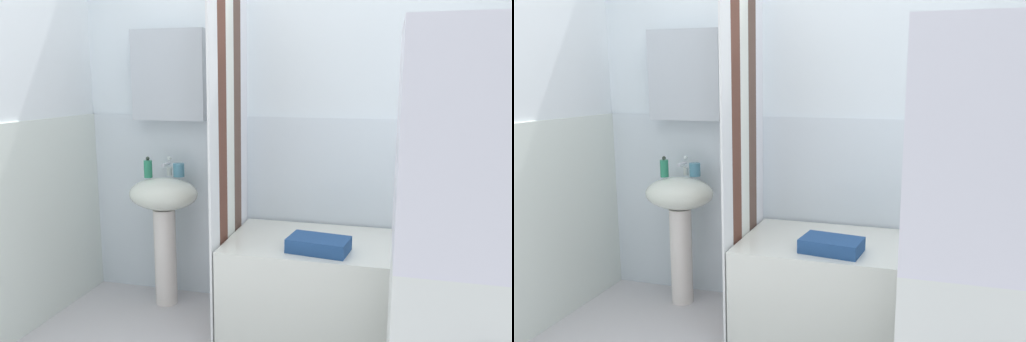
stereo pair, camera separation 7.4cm
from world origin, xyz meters
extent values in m
cube|color=white|center=(0.00, 1.27, 1.20)|extent=(3.60, 0.05, 2.40)
cube|color=silver|center=(0.00, 1.24, 0.60)|extent=(3.60, 0.02, 1.20)
cube|color=silver|center=(-0.94, 1.18, 1.45)|extent=(0.48, 0.12, 0.56)
cube|color=silver|center=(-1.54, 0.34, 0.60)|extent=(0.02, 1.81, 1.20)
cylinder|color=silver|center=(-0.94, 1.03, 0.31)|extent=(0.14, 0.14, 0.62)
ellipsoid|color=silver|center=(-0.94, 1.03, 0.72)|extent=(0.44, 0.34, 0.20)
cylinder|color=silver|center=(-0.94, 1.13, 0.85)|extent=(0.03, 0.03, 0.05)
cylinder|color=silver|center=(-0.94, 1.08, 0.90)|extent=(0.02, 0.10, 0.02)
sphere|color=silver|center=(-0.94, 1.13, 0.93)|extent=(0.03, 0.03, 0.03)
cylinder|color=#267E5B|center=(-1.04, 1.03, 0.88)|extent=(0.05, 0.05, 0.11)
sphere|color=#232E24|center=(-1.04, 1.03, 0.94)|extent=(0.02, 0.02, 0.02)
cylinder|color=teal|center=(-0.87, 1.11, 0.86)|extent=(0.07, 0.07, 0.08)
cube|color=silver|center=(0.30, 0.88, 0.27)|extent=(1.48, 0.67, 0.55)
cube|color=white|center=(-0.46, 0.61, 1.00)|extent=(0.01, 0.13, 2.00)
cube|color=brown|center=(-0.46, 0.75, 1.00)|extent=(0.01, 0.13, 2.00)
cube|color=white|center=(-0.46, 0.88, 1.00)|extent=(0.01, 0.13, 2.00)
cube|color=brown|center=(-0.46, 1.02, 1.00)|extent=(0.01, 0.13, 2.00)
cube|color=white|center=(-0.46, 1.15, 1.00)|extent=(0.01, 0.13, 2.00)
cylinder|color=#1B7650|center=(0.94, 1.15, 0.63)|extent=(0.06, 0.06, 0.17)
cylinder|color=#1C282E|center=(0.94, 1.15, 0.73)|extent=(0.04, 0.04, 0.02)
cylinder|color=white|center=(0.84, 1.15, 0.62)|extent=(0.07, 0.07, 0.14)
cylinder|color=#292C28|center=(0.84, 1.15, 0.70)|extent=(0.05, 0.05, 0.02)
cylinder|color=#C5446B|center=(0.69, 1.15, 0.63)|extent=(0.06, 0.06, 0.17)
cylinder|color=#27252C|center=(0.69, 1.15, 0.73)|extent=(0.04, 0.04, 0.02)
cube|color=navy|center=(0.07, 0.71, 0.58)|extent=(0.33, 0.24, 0.07)
cube|color=white|center=(0.73, 0.10, 1.21)|extent=(0.61, 0.58, 0.80)
camera|label=1|loc=(0.40, -1.75, 1.41)|focal=34.98mm
camera|label=2|loc=(0.47, -1.73, 1.41)|focal=34.98mm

